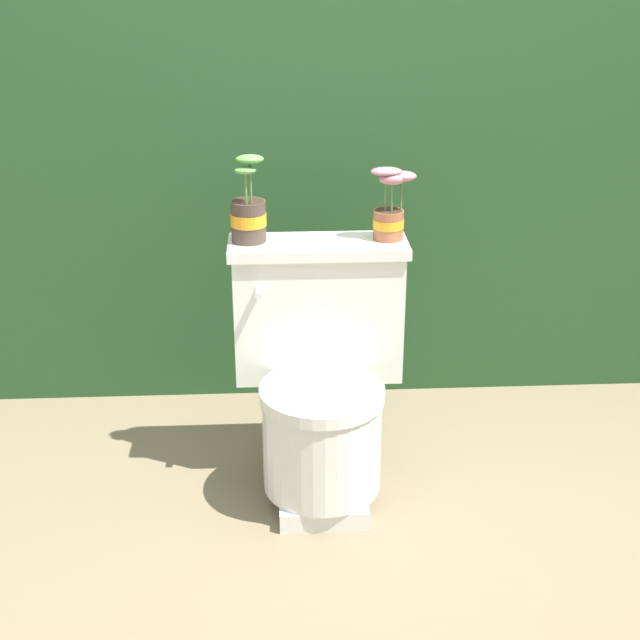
% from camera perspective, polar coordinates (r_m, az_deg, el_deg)
% --- Properties ---
extents(ground_plane, '(12.00, 12.00, 0.00)m').
position_cam_1_polar(ground_plane, '(2.69, 1.61, -11.88)').
color(ground_plane, '#75664C').
extents(hedge_backdrop, '(3.89, 0.69, 1.44)m').
position_cam_1_polar(hedge_backdrop, '(3.37, 0.28, 9.11)').
color(hedge_backdrop, '#234723').
rests_on(hedge_backdrop, ground).
extents(toilet, '(0.52, 0.48, 0.74)m').
position_cam_1_polar(toilet, '(2.61, 0.01, -3.94)').
color(toilet, silver).
rests_on(toilet, ground).
extents(potted_plant_left, '(0.10, 0.11, 0.26)m').
position_cam_1_polar(potted_plant_left, '(2.55, -4.60, 6.73)').
color(potted_plant_left, '#47382D').
rests_on(potted_plant_left, toilet).
extents(potted_plant_midleft, '(0.13, 0.09, 0.21)m').
position_cam_1_polar(potted_plant_midleft, '(2.56, 4.51, 7.10)').
color(potted_plant_midleft, '#9E5638').
rests_on(potted_plant_midleft, toilet).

